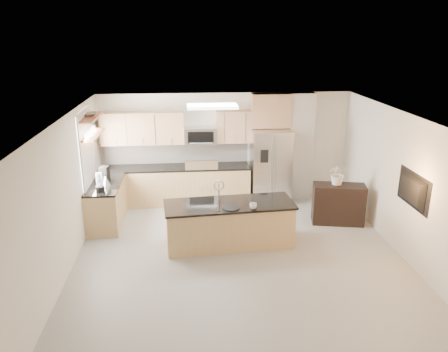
{
  "coord_description": "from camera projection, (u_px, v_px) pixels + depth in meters",
  "views": [
    {
      "loc": [
        -0.9,
        -7.01,
        3.99
      ],
      "look_at": [
        -0.19,
        1.3,
        1.2
      ],
      "focal_mm": 35.0,
      "sensor_mm": 36.0,
      "label": 1
    }
  ],
  "objects": [
    {
      "name": "kettle",
      "position": [
        106.0,
        180.0,
        9.07
      ],
      "size": [
        0.19,
        0.19,
        0.24
      ],
      "color": "#BBBBBE",
      "rests_on": "left_counter"
    },
    {
      "name": "wall_front",
      "position": [
        280.0,
        306.0,
        4.48
      ],
      "size": [
        6.0,
        0.02,
        2.6
      ],
      "primitive_type": "cube",
      "color": "silver",
      "rests_on": "floor"
    },
    {
      "name": "floor",
      "position": [
        241.0,
        260.0,
        7.96
      ],
      "size": [
        6.5,
        6.5,
        0.0
      ],
      "primitive_type": "plane",
      "color": "gray",
      "rests_on": "ground"
    },
    {
      "name": "ceiling_fixture",
      "position": [
        212.0,
        106.0,
        8.63
      ],
      "size": [
        1.0,
        0.5,
        0.06
      ],
      "primitive_type": "cube",
      "color": "white",
      "rests_on": "ceiling"
    },
    {
      "name": "television",
      "position": [
        409.0,
        190.0,
        7.58
      ],
      "size": [
        0.14,
        1.08,
        0.62
      ],
      "primitive_type": "imported",
      "rotation": [
        0.0,
        0.0,
        1.57
      ],
      "color": "black",
      "rests_on": "wall_right"
    },
    {
      "name": "platter",
      "position": [
        231.0,
        208.0,
        8.08
      ],
      "size": [
        0.4,
        0.4,
        0.02
      ],
      "primitive_type": "cylinder",
      "rotation": [
        0.0,
        0.0,
        0.27
      ],
      "color": "black",
      "rests_on": "island"
    },
    {
      "name": "credenza",
      "position": [
        338.0,
        204.0,
        9.4
      ],
      "size": [
        1.15,
        0.66,
        0.87
      ],
      "primitive_type": "cube",
      "rotation": [
        0.0,
        0.0,
        -0.19
      ],
      "color": "black",
      "rests_on": "floor"
    },
    {
      "name": "left_counter",
      "position": [
        107.0,
        204.0,
        9.35
      ],
      "size": [
        0.66,
        1.5,
        0.92
      ],
      "color": "tan",
      "rests_on": "floor"
    },
    {
      "name": "window",
      "position": [
        87.0,
        150.0,
        8.95
      ],
      "size": [
        0.04,
        1.15,
        1.65
      ],
      "color": "white",
      "rests_on": "wall_left"
    },
    {
      "name": "coffee_maker",
      "position": [
        104.0,
        174.0,
        9.31
      ],
      "size": [
        0.2,
        0.23,
        0.32
      ],
      "color": "black",
      "rests_on": "left_counter"
    },
    {
      "name": "refrigerator",
      "position": [
        270.0,
        166.0,
        10.48
      ],
      "size": [
        0.92,
        0.78,
        1.78
      ],
      "color": "#BBBBBE",
      "rests_on": "floor"
    },
    {
      "name": "microwave",
      "position": [
        200.0,
        136.0,
        10.28
      ],
      "size": [
        0.76,
        0.4,
        0.4
      ],
      "color": "#BBBBBE",
      "rests_on": "upper_cabinets"
    },
    {
      "name": "wall_back",
      "position": [
        225.0,
        147.0,
        10.62
      ],
      "size": [
        6.0,
        0.02,
        2.6
      ],
      "primitive_type": "cube",
      "color": "silver",
      "rests_on": "floor"
    },
    {
      "name": "ceiling",
      "position": [
        242.0,
        120.0,
        7.14
      ],
      "size": [
        6.0,
        6.5,
        0.02
      ],
      "primitive_type": "cube",
      "color": "silver",
      "rests_on": "wall_back"
    },
    {
      "name": "flower_vase",
      "position": [
        339.0,
        168.0,
        9.2
      ],
      "size": [
        0.69,
        0.62,
        0.71
      ],
      "primitive_type": "imported",
      "rotation": [
        0.0,
        0.0,
        -0.09
      ],
      "color": "white",
      "rests_on": "credenza"
    },
    {
      "name": "shelf_lower",
      "position": [
        93.0,
        135.0,
        8.96
      ],
      "size": [
        0.3,
        1.2,
        0.04
      ],
      "primitive_type": "cube",
      "color": "#965C3C",
      "rests_on": "wall_left"
    },
    {
      "name": "cup",
      "position": [
        253.0,
        206.0,
        8.05
      ],
      "size": [
        0.17,
        0.17,
        0.11
      ],
      "primitive_type": "imported",
      "rotation": [
        0.0,
        0.0,
        -0.25
      ],
      "color": "silver",
      "rests_on": "island"
    },
    {
      "name": "partition_column",
      "position": [
        300.0,
        146.0,
        10.63
      ],
      "size": [
        0.6,
        0.3,
        2.6
      ],
      "primitive_type": "cube",
      "color": "beige",
      "rests_on": "floor"
    },
    {
      "name": "shelf_upper",
      "position": [
        91.0,
        117.0,
        8.84
      ],
      "size": [
        0.3,
        1.2,
        0.04
      ],
      "primitive_type": "cube",
      "color": "#965C3C",
      "rests_on": "wall_left"
    },
    {
      "name": "wall_right",
      "position": [
        408.0,
        189.0,
        7.79
      ],
      "size": [
        0.02,
        6.5,
        2.6
      ],
      "primitive_type": "cube",
      "color": "silver",
      "rests_on": "floor"
    },
    {
      "name": "blender",
      "position": [
        100.0,
        184.0,
        8.68
      ],
      "size": [
        0.17,
        0.17,
        0.39
      ],
      "color": "black",
      "rests_on": "left_counter"
    },
    {
      "name": "wall_left",
      "position": [
        64.0,
        199.0,
        7.31
      ],
      "size": [
        0.02,
        6.5,
        2.6
      ],
      "primitive_type": "cube",
      "color": "silver",
      "rests_on": "floor"
    },
    {
      "name": "island",
      "position": [
        229.0,
        224.0,
        8.45
      ],
      "size": [
        2.54,
        1.09,
        1.28
      ],
      "rotation": [
        0.0,
        0.0,
        0.08
      ],
      "color": "tan",
      "rests_on": "floor"
    },
    {
      "name": "range",
      "position": [
        201.0,
        184.0,
        10.53
      ],
      "size": [
        0.76,
        0.64,
        1.14
      ],
      "color": "black",
      "rests_on": "floor"
    },
    {
      "name": "upper_cabinets",
      "position": [
        170.0,
        128.0,
        10.19
      ],
      "size": [
        3.5,
        0.33,
        0.75
      ],
      "color": "tan",
      "rests_on": "wall_back"
    },
    {
      "name": "back_counter",
      "position": [
        175.0,
        184.0,
        10.48
      ],
      "size": [
        3.55,
        0.66,
        1.44
      ],
      "color": "tan",
      "rests_on": "floor"
    },
    {
      "name": "bowl",
      "position": [
        91.0,
        114.0,
        8.83
      ],
      "size": [
        0.39,
        0.39,
        0.08
      ],
      "primitive_type": "imported",
      "rotation": [
        0.0,
        0.0,
        0.14
      ],
      "color": "#BBBBBE",
      "rests_on": "shelf_upper"
    }
  ]
}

